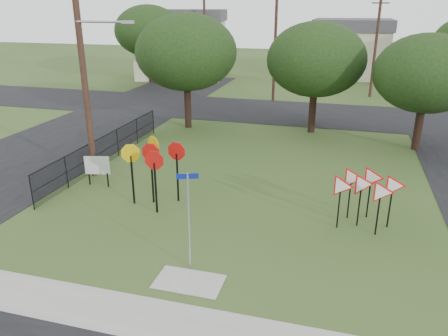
# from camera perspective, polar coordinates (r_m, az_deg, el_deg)

# --- Properties ---
(ground) EXTENTS (140.00, 140.00, 0.00)m
(ground) POSITION_cam_1_polar(r_m,az_deg,el_deg) (15.24, -1.47, -9.65)
(ground) COLOR #2E481B
(sidewalk) EXTENTS (30.00, 1.60, 0.02)m
(sidewalk) POSITION_cam_1_polar(r_m,az_deg,el_deg) (12.01, -7.70, -19.28)
(sidewalk) COLOR #97968E
(sidewalk) RESTS_ON ground
(street_left) EXTENTS (8.00, 50.00, 0.02)m
(street_left) POSITION_cam_1_polar(r_m,az_deg,el_deg) (28.67, -18.85, 3.95)
(street_left) COLOR black
(street_left) RESTS_ON ground
(street_far) EXTENTS (60.00, 8.00, 0.02)m
(street_far) POSITION_cam_1_polar(r_m,az_deg,el_deg) (33.69, 8.63, 7.19)
(street_far) COLOR black
(street_far) RESTS_ON ground
(curb_pad) EXTENTS (2.00, 1.20, 0.02)m
(curb_pad) POSITION_cam_1_polar(r_m,az_deg,el_deg) (13.33, -4.60, -14.59)
(curb_pad) COLOR #97968E
(curb_pad) RESTS_ON ground
(street_name_sign) EXTENTS (0.61, 0.25, 3.13)m
(street_name_sign) POSITION_cam_1_polar(r_m,az_deg,el_deg) (13.09, -4.62, -6.21)
(street_name_sign) COLOR #A0A3A9
(street_name_sign) RESTS_ON ground
(stop_sign_cluster) EXTENTS (2.41, 2.01, 2.57)m
(stop_sign_cluster) POSITION_cam_1_polar(r_m,az_deg,el_deg) (17.65, -9.19, 1.19)
(stop_sign_cluster) COLOR black
(stop_sign_cluster) RESTS_ON ground
(yield_sign_cluster) EXTENTS (2.70, 1.44, 2.11)m
(yield_sign_cluster) POSITION_cam_1_polar(r_m,az_deg,el_deg) (16.49, 18.06, -2.24)
(yield_sign_cluster) COLOR black
(yield_sign_cluster) RESTS_ON ground
(info_board) EXTENTS (1.10, 0.30, 1.40)m
(info_board) POSITION_cam_1_polar(r_m,az_deg,el_deg) (20.19, -16.23, 0.22)
(info_board) COLOR black
(info_board) RESTS_ON ground
(utility_pole_main) EXTENTS (3.55, 0.33, 10.00)m
(utility_pole_main) POSITION_cam_1_polar(r_m,az_deg,el_deg) (20.55, -17.84, 12.74)
(utility_pole_main) COLOR #40281D
(utility_pole_main) RESTS_ON ground
(far_pole_a) EXTENTS (1.40, 0.24, 9.00)m
(far_pole_a) POSITION_cam_1_polar(r_m,az_deg,el_deg) (37.18, 6.69, 15.69)
(far_pole_a) COLOR #40281D
(far_pole_a) RESTS_ON ground
(far_pole_b) EXTENTS (1.40, 0.24, 8.50)m
(far_pole_b) POSITION_cam_1_polar(r_m,az_deg,el_deg) (40.76, 19.19, 14.80)
(far_pole_b) COLOR #40281D
(far_pole_b) RESTS_ON ground
(far_pole_c) EXTENTS (1.40, 0.24, 9.00)m
(far_pole_c) POSITION_cam_1_polar(r_m,az_deg,el_deg) (44.90, -2.55, 16.62)
(far_pole_c) COLOR #40281D
(far_pole_c) RESTS_ON ground
(fence_run) EXTENTS (0.05, 11.55, 1.50)m
(fence_run) POSITION_cam_1_polar(r_m,az_deg,el_deg) (23.12, -15.09, 2.51)
(fence_run) COLOR black
(fence_run) RESTS_ON ground
(house_left) EXTENTS (10.58, 8.88, 7.20)m
(house_left) POSITION_cam_1_polar(r_m,az_deg,el_deg) (50.07, -5.58, 15.86)
(house_left) COLOR beige
(house_left) RESTS_ON ground
(house_mid) EXTENTS (8.40, 8.40, 6.20)m
(house_mid) POSITION_cam_1_polar(r_m,az_deg,el_deg) (52.77, 16.24, 14.87)
(house_mid) COLOR beige
(house_mid) RESTS_ON ground
(tree_near_left) EXTENTS (6.40, 6.40, 7.27)m
(tree_near_left) POSITION_cam_1_polar(r_m,az_deg,el_deg) (28.51, -4.96, 14.82)
(tree_near_left) COLOR black
(tree_near_left) RESTS_ON ground
(tree_near_mid) EXTENTS (6.00, 6.00, 6.80)m
(tree_near_mid) POSITION_cam_1_polar(r_m,az_deg,el_deg) (27.82, 11.94, 13.68)
(tree_near_mid) COLOR black
(tree_near_mid) RESTS_ON ground
(tree_near_right) EXTENTS (5.60, 5.60, 6.33)m
(tree_near_right) POSITION_cam_1_polar(r_m,az_deg,el_deg) (26.13, 24.98, 11.12)
(tree_near_right) COLOR black
(tree_near_right) RESTS_ON ground
(tree_far_left) EXTENTS (6.80, 6.80, 7.73)m
(tree_far_left) POSITION_cam_1_polar(r_m,az_deg,el_deg) (47.08, -9.85, 17.23)
(tree_far_left) COLOR black
(tree_far_left) RESTS_ON ground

